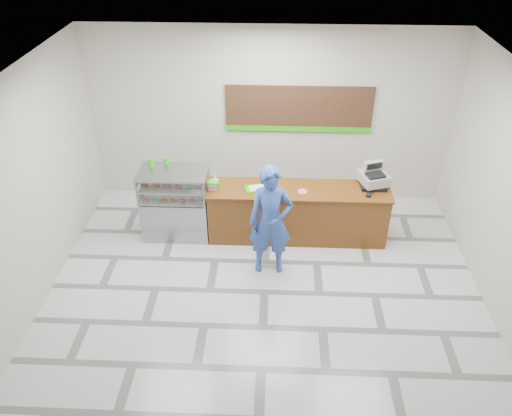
{
  "coord_description": "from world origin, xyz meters",
  "views": [
    {
      "loc": [
        0.13,
        -5.98,
        5.65
      ],
      "look_at": [
        -0.18,
        0.9,
        1.04
      ],
      "focal_mm": 35.0,
      "sensor_mm": 36.0,
      "label": 1
    }
  ],
  "objects_px": {
    "sales_counter": "(297,213)",
    "serving_tray": "(255,188)",
    "display_case": "(176,203)",
    "cash_register": "(374,178)",
    "customer": "(271,221)"
  },
  "relations": [
    {
      "from": "display_case",
      "to": "serving_tray",
      "type": "height_order",
      "value": "display_case"
    },
    {
      "from": "sales_counter",
      "to": "serving_tray",
      "type": "distance_m",
      "value": 0.93
    },
    {
      "from": "display_case",
      "to": "sales_counter",
      "type": "bearing_deg",
      "value": 0.01
    },
    {
      "from": "display_case",
      "to": "serving_tray",
      "type": "bearing_deg",
      "value": -0.69
    },
    {
      "from": "serving_tray",
      "to": "customer",
      "type": "xyz_separation_m",
      "value": [
        0.29,
        -0.92,
        -0.06
      ]
    },
    {
      "from": "sales_counter",
      "to": "display_case",
      "type": "relative_size",
      "value": 2.45
    },
    {
      "from": "sales_counter",
      "to": "display_case",
      "type": "distance_m",
      "value": 2.23
    },
    {
      "from": "display_case",
      "to": "customer",
      "type": "height_order",
      "value": "customer"
    },
    {
      "from": "cash_register",
      "to": "serving_tray",
      "type": "relative_size",
      "value": 1.39
    },
    {
      "from": "display_case",
      "to": "cash_register",
      "type": "distance_m",
      "value": 3.59
    },
    {
      "from": "serving_tray",
      "to": "customer",
      "type": "relative_size",
      "value": 0.21
    },
    {
      "from": "display_case",
      "to": "customer",
      "type": "bearing_deg",
      "value": -28.4
    },
    {
      "from": "cash_register",
      "to": "serving_tray",
      "type": "xyz_separation_m",
      "value": [
        -2.09,
        -0.2,
        -0.15
      ]
    },
    {
      "from": "sales_counter",
      "to": "serving_tray",
      "type": "height_order",
      "value": "serving_tray"
    },
    {
      "from": "display_case",
      "to": "cash_register",
      "type": "bearing_deg",
      "value": 3.03
    }
  ]
}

